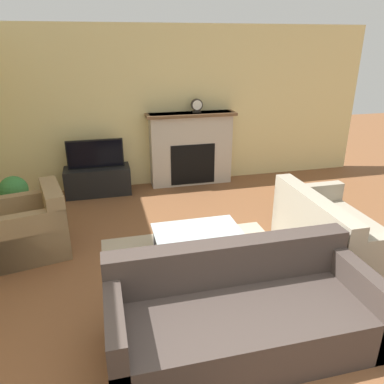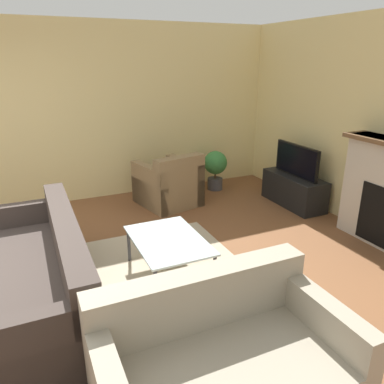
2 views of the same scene
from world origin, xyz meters
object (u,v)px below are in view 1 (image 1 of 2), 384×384
(armchair_by_window, at_px, (31,230))
(couch_sectional, at_px, (241,315))
(tv, at_px, (95,154))
(coffee_table, at_px, (198,235))
(mantel_clock, at_px, (197,105))
(potted_plant, at_px, (14,194))
(couch_loveseat, at_px, (334,235))

(armchair_by_window, bearing_deg, couch_sectional, 31.36)
(tv, xyz_separation_m, armchair_by_window, (-0.80, -1.75, -0.41))
(coffee_table, xyz_separation_m, mantel_clock, (0.67, 2.63, 1.03))
(tv, height_order, armchair_by_window, tv)
(couch_sectional, distance_m, potted_plant, 3.77)
(couch_sectional, height_order, mantel_clock, mantel_clock)
(armchair_by_window, bearing_deg, mantel_clock, 114.23)
(couch_sectional, height_order, armchair_by_window, same)
(couch_sectional, distance_m, armchair_by_window, 2.80)
(couch_sectional, relative_size, couch_loveseat, 1.41)
(couch_sectional, height_order, couch_loveseat, same)
(coffee_table, bearing_deg, couch_sectional, -88.54)
(armchair_by_window, xyz_separation_m, coffee_table, (1.90, -0.73, 0.08))
(tv, bearing_deg, armchair_by_window, -114.70)
(couch_loveseat, relative_size, armchair_by_window, 1.56)
(armchair_by_window, xyz_separation_m, mantel_clock, (2.56, 1.90, 1.11))
(tv, height_order, mantel_clock, mantel_clock)
(armchair_by_window, relative_size, potted_plant, 1.49)
(couch_loveseat, distance_m, armchair_by_window, 3.64)
(armchair_by_window, distance_m, potted_plant, 1.05)
(tv, height_order, potted_plant, tv)
(couch_sectional, distance_m, couch_loveseat, 1.89)
(couch_sectional, relative_size, coffee_table, 2.22)
(couch_sectional, bearing_deg, couch_loveseat, 33.42)
(couch_sectional, bearing_deg, tv, 106.60)
(tv, relative_size, couch_loveseat, 0.58)
(tv, distance_m, armchair_by_window, 1.97)
(tv, xyz_separation_m, coffee_table, (1.09, -2.48, -0.33))
(tv, height_order, coffee_table, tv)
(couch_sectional, bearing_deg, armchair_by_window, 133.64)
(coffee_table, height_order, potted_plant, potted_plant)
(couch_sectional, bearing_deg, coffee_table, 91.46)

